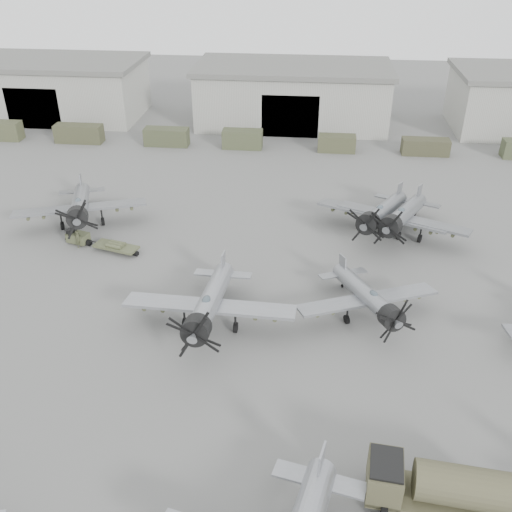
# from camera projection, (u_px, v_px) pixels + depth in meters

# --- Properties ---
(ground) EXTENTS (220.00, 220.00, 0.00)m
(ground) POSITION_uv_depth(u_px,v_px,m) (243.00, 430.00, 35.13)
(ground) COLOR slate
(ground) RESTS_ON ground
(hangar_left) EXTENTS (29.00, 14.80, 8.70)m
(hangar_left) POSITION_uv_depth(u_px,v_px,m) (50.00, 88.00, 89.23)
(hangar_left) COLOR gray
(hangar_left) RESTS_ON ground
(hangar_center) EXTENTS (29.00, 14.80, 8.70)m
(hangar_center) POSITION_uv_depth(u_px,v_px,m) (293.00, 94.00, 85.91)
(hangar_center) COLOR gray
(hangar_center) RESTS_ON ground
(support_truck_0) EXTENTS (5.48, 2.20, 2.59)m
(support_truck_0) POSITION_uv_depth(u_px,v_px,m) (2.00, 130.00, 80.80)
(support_truck_0) COLOR #41442D
(support_truck_0) RESTS_ON ground
(support_truck_1) EXTENTS (6.63, 2.20, 2.48)m
(support_truck_1) POSITION_uv_depth(u_px,v_px,m) (79.00, 133.00, 79.84)
(support_truck_1) COLOR #3C3D28
(support_truck_1) RESTS_ON ground
(support_truck_2) EXTENTS (6.09, 2.20, 2.40)m
(support_truck_2) POSITION_uv_depth(u_px,v_px,m) (167.00, 137.00, 78.76)
(support_truck_2) COLOR #3B4029
(support_truck_2) RESTS_ON ground
(support_truck_3) EXTENTS (5.42, 2.20, 2.50)m
(support_truck_3) POSITION_uv_depth(u_px,v_px,m) (242.00, 139.00, 77.81)
(support_truck_3) COLOR #3E442C
(support_truck_3) RESTS_ON ground
(support_truck_4) EXTENTS (5.04, 2.20, 2.19)m
(support_truck_4) POSITION_uv_depth(u_px,v_px,m) (337.00, 143.00, 76.77)
(support_truck_4) COLOR #3E412A
(support_truck_4) RESTS_ON ground
(support_truck_5) EXTENTS (6.19, 2.20, 2.10)m
(support_truck_5) POSITION_uv_depth(u_px,v_px,m) (425.00, 147.00, 75.77)
(support_truck_5) COLOR #383825
(support_truck_5) RESTS_ON ground
(aircraft_mid_1) EXTENTS (13.09, 11.78, 5.25)m
(aircraft_mid_1) POSITION_uv_depth(u_px,v_px,m) (209.00, 305.00, 42.46)
(aircraft_mid_1) COLOR #92959A
(aircraft_mid_1) RESTS_ON ground
(aircraft_mid_2) EXTENTS (11.16, 10.09, 4.53)m
(aircraft_mid_2) POSITION_uv_depth(u_px,v_px,m) (370.00, 298.00, 43.75)
(aircraft_mid_2) COLOR gray
(aircraft_mid_2) RESTS_ON ground
(aircraft_far_0) EXTENTS (13.16, 11.86, 5.29)m
(aircraft_far_0) POSITION_uv_depth(u_px,v_px,m) (80.00, 206.00, 56.98)
(aircraft_far_0) COLOR gray
(aircraft_far_0) RESTS_ON ground
(aircraft_far_1) EXTENTS (12.81, 11.60, 5.23)m
(aircraft_far_1) POSITION_uv_depth(u_px,v_px,m) (381.00, 213.00, 55.65)
(aircraft_far_1) COLOR gray
(aircraft_far_1) RESTS_ON ground
(aircraft_extra_231) EXTENTS (12.81, 11.60, 5.23)m
(aircraft_extra_231) POSITION_uv_depth(u_px,v_px,m) (402.00, 216.00, 55.15)
(aircraft_extra_231) COLOR gray
(aircraft_extra_231) RESTS_ON ground
(fuel_tanker) EXTENTS (8.18, 3.39, 3.07)m
(fuel_tanker) POSITION_uv_depth(u_px,v_px,m) (442.00, 486.00, 29.63)
(fuel_tanker) COLOR #48462F
(fuel_tanker) RESTS_ON ground
(tug_trailer) EXTENTS (7.59, 3.42, 1.51)m
(tug_trailer) POSITION_uv_depth(u_px,v_px,m) (92.00, 241.00, 54.60)
(tug_trailer) COLOR #464B31
(tug_trailer) RESTS_ON ground
(ground_crew) EXTENTS (0.61, 0.74, 1.75)m
(ground_crew) POSITION_uv_depth(u_px,v_px,m) (78.00, 239.00, 54.30)
(ground_crew) COLOR #3A3E28
(ground_crew) RESTS_ON ground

